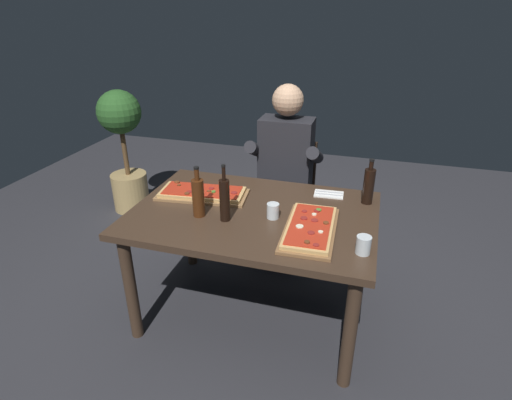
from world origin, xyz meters
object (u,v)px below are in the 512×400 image
at_px(dining_table, 254,226).
at_px(potted_plant_corner, 124,146).
at_px(pizza_rectangular_left, 310,228).
at_px(oil_bottle_amber, 198,197).
at_px(tumbler_near_camera, 363,245).
at_px(diner_chair, 287,192).
at_px(wine_bottle_dark, 225,199).
at_px(seated_diner, 284,167).
at_px(tumbler_far_side, 273,211).
at_px(vinegar_bottle_green, 369,185).
at_px(pizza_rectangular_front, 203,193).

height_order(dining_table, potted_plant_corner, potted_plant_corner).
xyz_separation_m(pizza_rectangular_left, oil_bottle_amber, (-0.63, -0.00, 0.10)).
height_order(tumbler_near_camera, diner_chair, diner_chair).
distance_m(wine_bottle_dark, diner_chair, 1.08).
bearing_deg(seated_diner, tumbler_near_camera, -58.37).
relative_size(wine_bottle_dark, seated_diner, 0.25).
relative_size(dining_table, tumbler_far_side, 16.26).
height_order(tumbler_far_side, potted_plant_corner, potted_plant_corner).
bearing_deg(vinegar_bottle_green, oil_bottle_amber, -154.15).
xyz_separation_m(wine_bottle_dark, vinegar_bottle_green, (0.74, 0.44, -0.01)).
bearing_deg(seated_diner, dining_table, -91.05).
distance_m(pizza_rectangular_left, tumbler_near_camera, 0.31).
distance_m(wine_bottle_dark, oil_bottle_amber, 0.16).
distance_m(tumbler_near_camera, diner_chair, 1.31).
bearing_deg(dining_table, diner_chair, 89.10).
bearing_deg(diner_chair, dining_table, -90.90).
height_order(pizza_rectangular_front, vinegar_bottle_green, vinegar_bottle_green).
relative_size(dining_table, seated_diner, 1.05).
distance_m(dining_table, oil_bottle_amber, 0.38).
relative_size(tumbler_far_side, diner_chair, 0.10).
bearing_deg(oil_bottle_amber, pizza_rectangular_front, 109.12).
bearing_deg(tumbler_far_side, vinegar_bottle_green, 34.85).
height_order(pizza_rectangular_front, potted_plant_corner, potted_plant_corner).
xyz_separation_m(oil_bottle_amber, tumbler_far_side, (0.41, 0.09, -0.07)).
bearing_deg(tumbler_near_camera, seated_diner, 121.63).
distance_m(dining_table, seated_diner, 0.74).
height_order(pizza_rectangular_front, oil_bottle_amber, oil_bottle_amber).
xyz_separation_m(pizza_rectangular_front, potted_plant_corner, (-1.21, 0.98, -0.12)).
bearing_deg(pizza_rectangular_front, pizza_rectangular_left, -18.57).
bearing_deg(vinegar_bottle_green, diner_chair, 137.70).
distance_m(pizza_rectangular_front, seated_diner, 0.73).
distance_m(pizza_rectangular_left, potted_plant_corner, 2.29).
xyz_separation_m(vinegar_bottle_green, diner_chair, (-0.61, 0.55, -0.37)).
bearing_deg(diner_chair, wine_bottle_dark, -97.68).
height_order(wine_bottle_dark, vinegar_bottle_green, wine_bottle_dark).
height_order(pizza_rectangular_front, tumbler_near_camera, tumbler_near_camera).
relative_size(pizza_rectangular_left, tumbler_near_camera, 5.93).
bearing_deg(tumbler_far_side, seated_diner, 98.22).
height_order(wine_bottle_dark, potted_plant_corner, potted_plant_corner).
bearing_deg(pizza_rectangular_front, vinegar_bottle_green, 11.06).
height_order(pizza_rectangular_left, vinegar_bottle_green, vinegar_bottle_green).
distance_m(pizza_rectangular_left, wine_bottle_dark, 0.48).
relative_size(oil_bottle_amber, vinegar_bottle_green, 1.06).
xyz_separation_m(diner_chair, seated_diner, (0.00, -0.12, 0.26)).
relative_size(wine_bottle_dark, diner_chair, 0.38).
height_order(pizza_rectangular_front, seated_diner, seated_diner).
relative_size(tumbler_near_camera, tumbler_far_side, 1.06).
xyz_separation_m(pizza_rectangular_left, wine_bottle_dark, (-0.47, -0.01, 0.11)).
bearing_deg(oil_bottle_amber, potted_plant_corner, 136.59).
relative_size(pizza_rectangular_left, wine_bottle_dark, 1.64).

